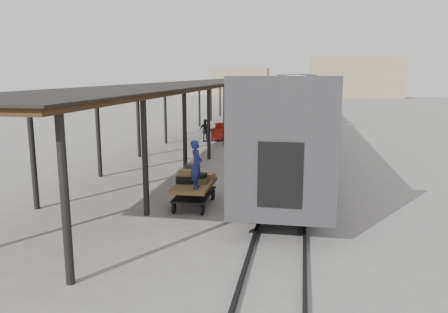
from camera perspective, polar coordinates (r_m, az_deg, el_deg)
name	(u,v)px	position (r m, az deg, el deg)	size (l,w,h in m)	color
ground	(199,201)	(16.62, -3.25, -5.77)	(160.00, 160.00, 0.00)	slate
train	(298,92)	(49.32, 9.67, 8.26)	(3.45, 76.01, 4.01)	silver
canopy	(224,82)	(40.13, -0.04, 9.74)	(4.90, 64.30, 4.15)	#422B19
rails	(298,116)	(49.71, 9.59, 5.24)	(1.54, 150.00, 0.12)	black
building_far	(355,77)	(94.05, 16.73, 9.88)	(18.00, 10.00, 8.00)	tan
building_left	(241,82)	(98.46, 2.23, 9.76)	(12.00, 8.00, 6.00)	tan
baggage_cart	(194,189)	(15.76, -3.89, -4.25)	(1.28, 2.41, 0.86)	brown
suitcase_stack	(193,175)	(15.99, -4.03, -2.47)	(1.26, 1.16, 0.58)	#333335
luggage_tug	(220,132)	(31.50, -0.52, 3.16)	(1.06, 1.49, 1.20)	maroon
porter	(196,164)	(14.84, -3.62, -1.05)	(0.61, 0.40, 1.66)	navy
pedestrian	(205,131)	(30.58, -2.44, 3.40)	(0.94, 0.39, 1.61)	black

